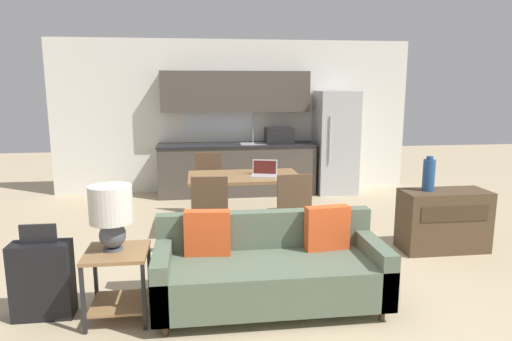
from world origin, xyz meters
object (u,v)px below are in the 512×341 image
(refrigerator, at_px, (335,142))
(laptop, at_px, (264,172))
(side_table, at_px, (118,273))
(table_lamp, at_px, (111,211))
(vase, at_px, (429,175))
(dining_chair_near_right, at_px, (291,209))
(dining_chair_near_left, at_px, (210,212))
(dining_chair_far_left, at_px, (208,182))
(suitcase, at_px, (42,280))
(credenza, at_px, (443,220))
(couch, at_px, (269,269))
(dining_table, at_px, (244,181))

(refrigerator, bearing_deg, laptop, -126.55)
(side_table, bearing_deg, table_lamp, 133.47)
(vase, relative_size, dining_chair_near_right, 0.43)
(table_lamp, bearing_deg, refrigerator, 52.73)
(refrigerator, height_order, vase, refrigerator)
(dining_chair_near_left, xyz_separation_m, dining_chair_far_left, (0.02, 1.56, 0.00))
(suitcase, bearing_deg, credenza, 14.22)
(table_lamp, bearing_deg, dining_chair_near_left, 56.99)
(refrigerator, height_order, dining_chair_near_right, refrigerator)
(dining_chair_near_left, relative_size, dining_chair_near_right, 1.00)
(vase, relative_size, laptop, 1.06)
(laptop, bearing_deg, vase, -8.77)
(couch, xyz_separation_m, suitcase, (-1.90, 0.04, -0.00))
(couch, height_order, vase, vase)
(dining_chair_far_left, bearing_deg, couch, -72.98)
(table_lamp, bearing_deg, suitcase, 173.63)
(credenza, distance_m, suitcase, 4.27)
(dining_table, bearing_deg, laptop, -13.81)
(side_table, distance_m, table_lamp, 0.52)
(dining_chair_far_left, height_order, dining_chair_near_right, same)
(dining_table, height_order, dining_chair_far_left, dining_chair_far_left)
(credenza, xyz_separation_m, vase, (-0.20, 0.04, 0.54))
(dining_table, bearing_deg, dining_chair_near_left, -121.39)
(side_table, distance_m, dining_chair_far_left, 3.00)
(dining_table, bearing_deg, credenza, -22.40)
(side_table, xyz_separation_m, table_lamp, (-0.03, 0.03, 0.52))
(table_lamp, bearing_deg, laptop, 51.96)
(couch, bearing_deg, table_lamp, -178.64)
(couch, height_order, side_table, couch)
(dining_chair_near_right, xyz_separation_m, suitcase, (-2.36, -1.22, -0.19))
(couch, height_order, dining_chair_near_left, dining_chair_near_left)
(credenza, xyz_separation_m, suitcase, (-4.14, -1.05, -0.03))
(vase, distance_m, dining_chair_far_left, 3.04)
(side_table, height_order, dining_chair_near_right, dining_chair_near_right)
(refrigerator, xyz_separation_m, suitcase, (-3.76, -4.09, -0.57))
(dining_chair_near_right, bearing_deg, table_lamp, 30.80)
(dining_table, bearing_deg, vase, -23.56)
(vase, bearing_deg, credenza, -9.83)
(refrigerator, height_order, dining_chair_near_left, refrigerator)
(dining_table, distance_m, credenza, 2.45)
(couch, relative_size, suitcase, 2.43)
(refrigerator, xyz_separation_m, table_lamp, (-3.16, -4.16, 0.01))
(side_table, bearing_deg, refrigerator, 53.17)
(table_lamp, xyz_separation_m, dining_chair_near_left, (0.83, 1.29, -0.40))
(couch, height_order, dining_chair_far_left, dining_chair_far_left)
(refrigerator, bearing_deg, side_table, -126.83)
(side_table, bearing_deg, credenza, 18.06)
(dining_table, height_order, suitcase, suitcase)
(dining_chair_near_left, relative_size, suitcase, 1.17)
(table_lamp, relative_size, vase, 1.35)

